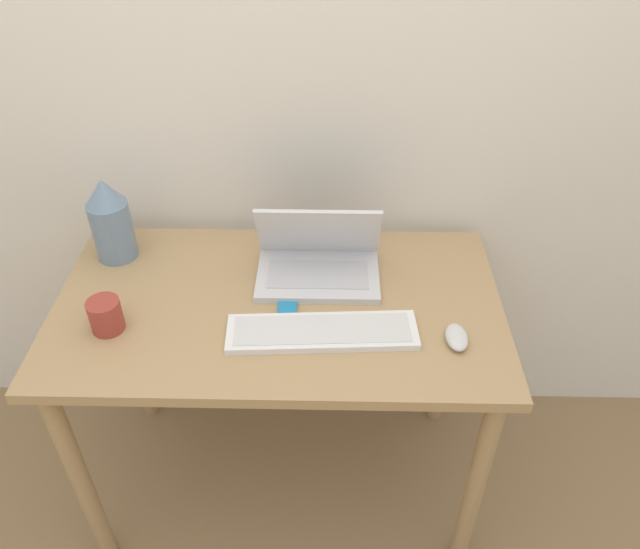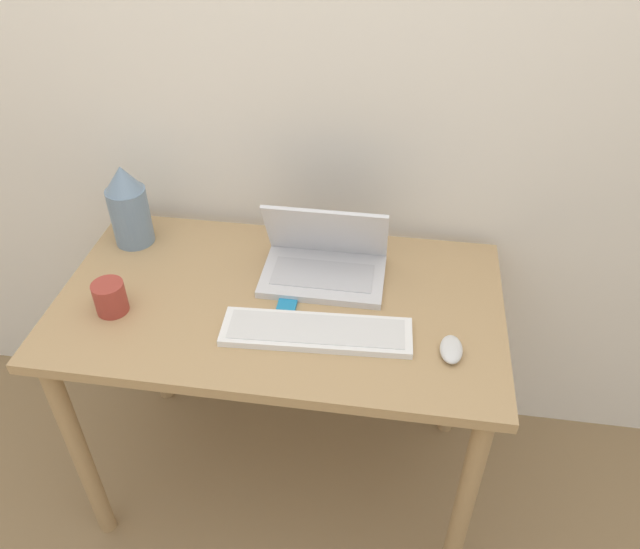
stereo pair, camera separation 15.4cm
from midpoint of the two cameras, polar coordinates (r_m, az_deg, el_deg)
wall_back at (r=1.72m, az=1.01°, el=18.60°), size 6.00×0.05×2.50m
desk at (r=1.69m, az=-0.99°, el=-5.15°), size 1.16×0.65×0.78m
laptop at (r=1.67m, az=3.03°, el=1.22°), size 0.33×0.22×0.21m
keyboard at (r=1.51m, az=2.59°, el=-5.38°), size 0.47×0.15×0.02m
mouse at (r=1.51m, az=14.80°, el=-6.76°), size 0.05×0.09×0.03m
vase at (r=1.82m, az=-14.84°, el=6.00°), size 0.11×0.11×0.24m
mp3_player at (r=1.60m, az=-0.27°, el=-2.87°), size 0.05×0.05×0.01m
mug at (r=1.62m, az=-16.11°, el=-2.14°), size 0.08×0.08×0.08m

